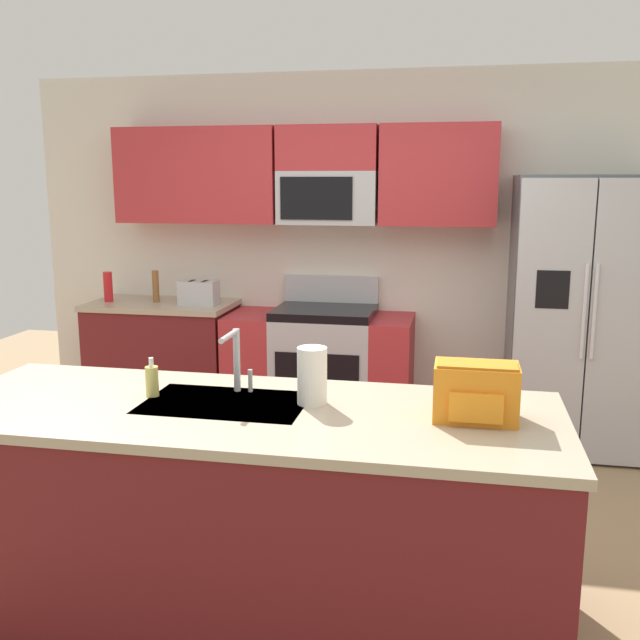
{
  "coord_description": "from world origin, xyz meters",
  "views": [
    {
      "loc": [
        0.72,
        -3.19,
        1.81
      ],
      "look_at": [
        -0.04,
        0.6,
        1.05
      ],
      "focal_mm": 39.69,
      "sensor_mm": 36.0,
      "label": 1
    }
  ],
  "objects_px": {
    "refrigerator": "(579,315)",
    "toaster": "(199,293)",
    "paper_towel_roll": "(312,376)",
    "range_oven": "(320,368)",
    "soap_dispenser": "(152,381)",
    "backpack": "(476,391)",
    "bottle_red": "(108,287)",
    "pepper_mill": "(156,286)",
    "sink_faucet": "(236,356)"
  },
  "relations": [
    {
      "from": "backpack",
      "to": "refrigerator",
      "type": "bearing_deg",
      "value": 72.17
    },
    {
      "from": "range_oven",
      "to": "toaster",
      "type": "height_order",
      "value": "range_oven"
    },
    {
      "from": "bottle_red",
      "to": "soap_dispenser",
      "type": "relative_size",
      "value": 1.34
    },
    {
      "from": "toaster",
      "to": "backpack",
      "type": "xyz_separation_m",
      "value": [
        1.99,
        -2.25,
        0.03
      ]
    },
    {
      "from": "range_oven",
      "to": "pepper_mill",
      "type": "height_order",
      "value": "pepper_mill"
    },
    {
      "from": "bottle_red",
      "to": "soap_dispenser",
      "type": "bearing_deg",
      "value": -58.36
    },
    {
      "from": "range_oven",
      "to": "soap_dispenser",
      "type": "height_order",
      "value": "range_oven"
    },
    {
      "from": "refrigerator",
      "to": "pepper_mill",
      "type": "xyz_separation_m",
      "value": [
        -3.07,
        0.07,
        0.1
      ]
    },
    {
      "from": "refrigerator",
      "to": "backpack",
      "type": "relative_size",
      "value": 5.78
    },
    {
      "from": "refrigerator",
      "to": "toaster",
      "type": "xyz_separation_m",
      "value": [
        -2.71,
        0.02,
        0.07
      ]
    },
    {
      "from": "sink_faucet",
      "to": "backpack",
      "type": "distance_m",
      "value": 1.03
    },
    {
      "from": "refrigerator",
      "to": "toaster",
      "type": "bearing_deg",
      "value": 179.59
    },
    {
      "from": "backpack",
      "to": "range_oven",
      "type": "bearing_deg",
      "value": 115.0
    },
    {
      "from": "pepper_mill",
      "to": "bottle_red",
      "type": "bearing_deg",
      "value": -172.18
    },
    {
      "from": "range_oven",
      "to": "soap_dispenser",
      "type": "relative_size",
      "value": 8.0
    },
    {
      "from": "paper_towel_roll",
      "to": "bottle_red",
      "type": "bearing_deg",
      "value": 133.4
    },
    {
      "from": "range_oven",
      "to": "paper_towel_roll",
      "type": "bearing_deg",
      "value": -79.52
    },
    {
      "from": "range_oven",
      "to": "paper_towel_roll",
      "type": "distance_m",
      "value": 2.34
    },
    {
      "from": "pepper_mill",
      "to": "paper_towel_roll",
      "type": "xyz_separation_m",
      "value": [
        1.69,
        -2.23,
        -0.0
      ]
    },
    {
      "from": "paper_towel_roll",
      "to": "range_oven",
      "type": "bearing_deg",
      "value": 100.48
    },
    {
      "from": "paper_towel_roll",
      "to": "toaster",
      "type": "bearing_deg",
      "value": 121.34
    },
    {
      "from": "toaster",
      "to": "pepper_mill",
      "type": "height_order",
      "value": "pepper_mill"
    },
    {
      "from": "sink_faucet",
      "to": "toaster",
      "type": "bearing_deg",
      "value": 114.87
    },
    {
      "from": "bottle_red",
      "to": "sink_faucet",
      "type": "bearing_deg",
      "value": -50.86
    },
    {
      "from": "range_oven",
      "to": "backpack",
      "type": "relative_size",
      "value": 4.25
    },
    {
      "from": "toaster",
      "to": "bottle_red",
      "type": "xyz_separation_m",
      "value": [
        -0.73,
        -0.0,
        0.02
      ]
    },
    {
      "from": "toaster",
      "to": "backpack",
      "type": "relative_size",
      "value": 0.87
    },
    {
      "from": "refrigerator",
      "to": "paper_towel_roll",
      "type": "bearing_deg",
      "value": -122.6
    },
    {
      "from": "toaster",
      "to": "paper_towel_roll",
      "type": "height_order",
      "value": "paper_towel_roll"
    },
    {
      "from": "refrigerator",
      "to": "soap_dispenser",
      "type": "height_order",
      "value": "refrigerator"
    },
    {
      "from": "pepper_mill",
      "to": "backpack",
      "type": "distance_m",
      "value": 3.29
    },
    {
      "from": "sink_faucet",
      "to": "soap_dispenser",
      "type": "distance_m",
      "value": 0.37
    },
    {
      "from": "soap_dispenser",
      "to": "backpack",
      "type": "height_order",
      "value": "backpack"
    },
    {
      "from": "toaster",
      "to": "pepper_mill",
      "type": "bearing_deg",
      "value": 172.19
    },
    {
      "from": "bottle_red",
      "to": "backpack",
      "type": "height_order",
      "value": "backpack"
    },
    {
      "from": "pepper_mill",
      "to": "backpack",
      "type": "xyz_separation_m",
      "value": [
        2.35,
        -2.3,
        -0.0
      ]
    },
    {
      "from": "range_oven",
      "to": "toaster",
      "type": "xyz_separation_m",
      "value": [
        -0.91,
        -0.05,
        0.55
      ]
    },
    {
      "from": "bottle_red",
      "to": "paper_towel_roll",
      "type": "relative_size",
      "value": 0.95
    },
    {
      "from": "pepper_mill",
      "to": "backpack",
      "type": "relative_size",
      "value": 0.76
    },
    {
      "from": "sink_faucet",
      "to": "paper_towel_roll",
      "type": "relative_size",
      "value": 1.17
    },
    {
      "from": "toaster",
      "to": "bottle_red",
      "type": "height_order",
      "value": "bottle_red"
    },
    {
      "from": "bottle_red",
      "to": "pepper_mill",
      "type": "bearing_deg",
      "value": 7.82
    },
    {
      "from": "range_oven",
      "to": "refrigerator",
      "type": "height_order",
      "value": "refrigerator"
    },
    {
      "from": "paper_towel_roll",
      "to": "backpack",
      "type": "bearing_deg",
      "value": -6.39
    },
    {
      "from": "refrigerator",
      "to": "bottle_red",
      "type": "distance_m",
      "value": 3.44
    },
    {
      "from": "toaster",
      "to": "paper_towel_roll",
      "type": "xyz_separation_m",
      "value": [
        1.33,
        -2.18,
        0.03
      ]
    },
    {
      "from": "refrigerator",
      "to": "toaster",
      "type": "distance_m",
      "value": 2.71
    },
    {
      "from": "bottle_red",
      "to": "soap_dispenser",
      "type": "xyz_separation_m",
      "value": [
        1.36,
        -2.21,
        -0.05
      ]
    },
    {
      "from": "toaster",
      "to": "bottle_red",
      "type": "distance_m",
      "value": 0.73
    },
    {
      "from": "refrigerator",
      "to": "backpack",
      "type": "height_order",
      "value": "refrigerator"
    }
  ]
}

